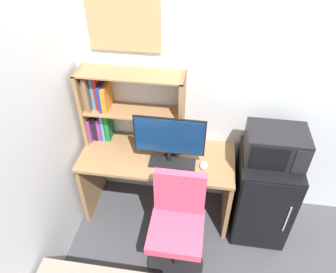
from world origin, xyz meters
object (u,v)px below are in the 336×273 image
desk_chair (177,230)px  mini_fridge (262,194)px  keyboard (172,163)px  wall_corkboard (123,17)px  computer_mouse (204,165)px  monitor (169,138)px  hutch_bookshelf (116,105)px  microwave (276,146)px

desk_chair → mini_fridge: bearing=34.5°
keyboard → mini_fridge: bearing=2.8°
desk_chair → wall_corkboard: 1.69m
keyboard → wall_corkboard: 1.22m
keyboard → computer_mouse: size_ratio=3.83×
monitor → desk_chair: bearing=-74.2°
hutch_bookshelf → monitor: 0.56m
monitor → keyboard: size_ratio=1.49×
desk_chair → wall_corkboard: bearing=123.4°
microwave → desk_chair: microwave is taller
mini_fridge → microwave: 0.56m
wall_corkboard → monitor: bearing=-40.0°
keyboard → mini_fridge: mini_fridge is taller
keyboard → monitor: bearing=140.0°
monitor → microwave: 0.83m
keyboard → microwave: 0.84m
monitor → mini_fridge: 1.00m
microwave → wall_corkboard: size_ratio=0.81×
keyboard → microwave: size_ratio=0.85×
hutch_bookshelf → monitor: hutch_bookshelf is taller
hutch_bookshelf → computer_mouse: (0.79, -0.25, -0.36)m
keyboard → wall_corkboard: wall_corkboard is taller
monitor → desk_chair: monitor is taller
microwave → monitor: bearing=-178.8°
mini_fridge → desk_chair: bearing=-145.5°
desk_chair → microwave: bearing=34.6°
computer_mouse → wall_corkboard: bearing=152.9°
monitor → computer_mouse: size_ratio=5.71×
hutch_bookshelf → monitor: (0.49, -0.23, -0.12)m
monitor → microwave: size_ratio=1.27×
mini_fridge → computer_mouse: bearing=-176.1°
monitor → desk_chair: size_ratio=0.62×
hutch_bookshelf → monitor: bearing=-24.9°
mini_fridge → desk_chair: (-0.70, -0.48, -0.00)m
hutch_bookshelf → computer_mouse: hutch_bookshelf is taller
hutch_bookshelf → keyboard: size_ratio=2.25×
computer_mouse → microwave: size_ratio=0.22×
hutch_bookshelf → wall_corkboard: 0.73m
mini_fridge → desk_chair: desk_chair is taller
monitor → computer_mouse: monitor is taller
hutch_bookshelf → desk_chair: size_ratio=0.93×
monitor → computer_mouse: 0.38m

